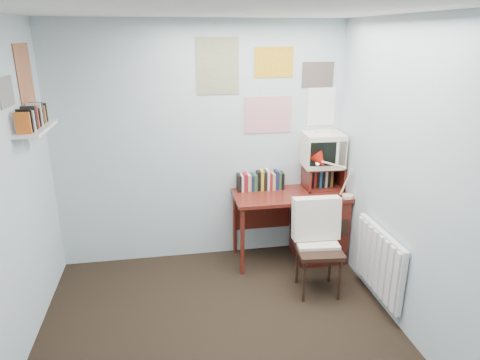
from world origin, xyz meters
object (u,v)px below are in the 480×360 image
(tv_riser, at_px, (323,177))
(wall_shelf, at_px, (36,129))
(desk, at_px, (313,222))
(radiator, at_px, (379,261))
(crt_tv, at_px, (322,148))
(desk_chair, at_px, (319,250))
(desk_lamp, at_px, (349,179))

(tv_riser, xyz_separation_m, wall_shelf, (-2.69, -0.49, 0.74))
(desk, distance_m, tv_riser, 0.51)
(radiator, relative_size, wall_shelf, 1.29)
(crt_tv, distance_m, wall_shelf, 2.75)
(crt_tv, relative_size, radiator, 0.51)
(radiator, height_order, wall_shelf, wall_shelf)
(desk_chair, bearing_deg, tv_riser, 74.40)
(crt_tv, height_order, wall_shelf, wall_shelf)
(desk, distance_m, desk_chair, 0.70)
(desk, xyz_separation_m, crt_tv, (0.10, 0.13, 0.80))
(wall_shelf, bearing_deg, tv_riser, 10.32)
(desk, relative_size, wall_shelf, 1.94)
(radiator, bearing_deg, wall_shelf, 169.11)
(desk_chair, bearing_deg, radiator, -23.21)
(tv_riser, distance_m, wall_shelf, 2.83)
(tv_riser, height_order, crt_tv, crt_tv)
(desk, bearing_deg, radiator, -72.76)
(desk_lamp, height_order, tv_riser, desk_lamp)
(radiator, bearing_deg, desk_chair, 151.31)
(wall_shelf, bearing_deg, desk_lamp, 3.22)
(crt_tv, bearing_deg, radiator, -76.59)
(tv_riser, bearing_deg, crt_tv, 137.77)
(desk, bearing_deg, desk_lamp, -39.28)
(desk, distance_m, desk_lamp, 0.66)
(desk, distance_m, crt_tv, 0.82)
(desk_chair, distance_m, radiator, 0.54)
(desk_chair, xyz_separation_m, wall_shelf, (-2.39, 0.29, 1.18))
(desk_lamp, bearing_deg, tv_riser, 103.18)
(wall_shelf, bearing_deg, desk_chair, -6.97)
(crt_tv, xyz_separation_m, radiator, (0.19, -1.06, -0.78))
(desk_lamp, height_order, radiator, desk_lamp)
(desk_chair, bearing_deg, desk_lamp, 50.52)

